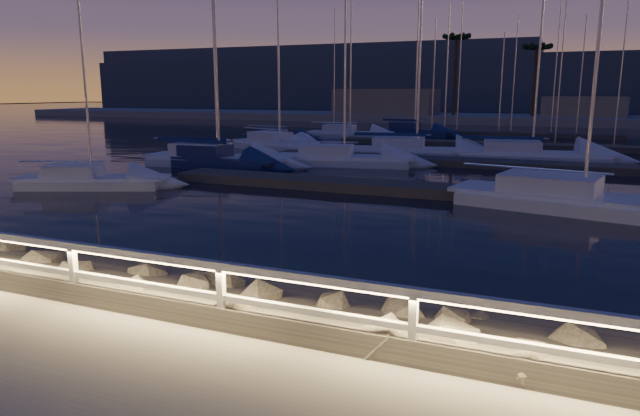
% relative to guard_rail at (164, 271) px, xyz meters
% --- Properties ---
extents(ground, '(400.00, 400.00, 0.00)m').
position_rel_guard_rail_xyz_m(ground, '(0.07, 0.00, -0.77)').
color(ground, '#A4A094').
rests_on(ground, ground).
extents(harbor_water, '(400.00, 440.00, 0.60)m').
position_rel_guard_rail_xyz_m(harbor_water, '(0.07, 31.22, -1.74)').
color(harbor_water, black).
rests_on(harbor_water, ground).
extents(guard_rail, '(44.11, 0.12, 1.06)m').
position_rel_guard_rail_xyz_m(guard_rail, '(0.00, 0.00, 0.00)').
color(guard_rail, white).
rests_on(guard_rail, ground).
extents(riprap, '(33.81, 2.50, 1.20)m').
position_rel_guard_rail_xyz_m(riprap, '(4.98, 1.01, -0.89)').
color(riprap, '#6B675B').
rests_on(riprap, ground).
extents(floating_docks, '(22.00, 36.00, 0.40)m').
position_rel_guard_rail_xyz_m(floating_docks, '(0.07, 32.50, -1.17)').
color(floating_docks, '#5F594F').
rests_on(floating_docks, ground).
extents(far_shore, '(160.00, 14.00, 5.20)m').
position_rel_guard_rail_xyz_m(far_shore, '(-0.06, 74.05, -0.48)').
color(far_shore, '#A4A094').
rests_on(far_shore, ground).
extents(palm_left, '(3.00, 3.00, 11.20)m').
position_rel_guard_rail_xyz_m(palm_left, '(-7.93, 72.00, 9.36)').
color(palm_left, brown).
rests_on(palm_left, ground).
extents(palm_center, '(3.00, 3.00, 9.70)m').
position_rel_guard_rail_xyz_m(palm_center, '(2.07, 73.00, 8.01)').
color(palm_center, brown).
rests_on(palm_center, ground).
extents(distant_hills, '(230.00, 37.50, 18.00)m').
position_rel_guard_rail_xyz_m(distant_hills, '(-22.06, 133.69, 3.96)').
color(distant_hills, '#3B475B').
rests_on(distant_hills, ground).
extents(sailboat_a, '(7.62, 2.80, 12.79)m').
position_rel_guard_rail_xyz_m(sailboat_a, '(-11.92, 19.89, -0.92)').
color(sailboat_a, navy).
rests_on(sailboat_a, ground).
extents(sailboat_b, '(6.71, 4.21, 11.13)m').
position_rel_guard_rail_xyz_m(sailboat_b, '(-13.42, 11.93, -0.98)').
color(sailboat_b, white).
rests_on(sailboat_b, ground).
extents(sailboat_c, '(8.39, 3.85, 13.75)m').
position_rel_guard_rail_xyz_m(sailboat_c, '(-5.91, 23.56, -0.94)').
color(sailboat_c, white).
rests_on(sailboat_c, ground).
extents(sailboat_d, '(9.56, 4.54, 15.60)m').
position_rel_guard_rail_xyz_m(sailboat_d, '(6.37, 14.95, -0.93)').
color(sailboat_d, white).
rests_on(sailboat_d, ground).
extents(sailboat_f, '(8.75, 3.39, 14.56)m').
position_rel_guard_rail_xyz_m(sailboat_f, '(-12.39, 20.41, -0.91)').
color(sailboat_f, white).
rests_on(sailboat_f, ground).
extents(sailboat_g, '(9.32, 4.26, 15.28)m').
position_rel_guard_rail_xyz_m(sailboat_g, '(-3.03, 29.09, -0.91)').
color(sailboat_g, white).
rests_on(sailboat_g, ground).
extents(sailboat_i, '(6.82, 2.45, 11.46)m').
position_rel_guard_rail_xyz_m(sailboat_i, '(-16.29, 36.07, -0.95)').
color(sailboat_i, navy).
rests_on(sailboat_i, ground).
extents(sailboat_j, '(8.59, 5.29, 14.22)m').
position_rel_guard_rail_xyz_m(sailboat_j, '(-13.22, 29.93, -0.91)').
color(sailboat_j, white).
rests_on(sailboat_j, ground).
extents(sailboat_l, '(9.50, 3.89, 15.62)m').
position_rel_guard_rail_xyz_m(sailboat_l, '(3.92, 29.80, -0.93)').
color(sailboat_l, white).
rests_on(sailboat_l, ground).
extents(sailboat_m, '(7.82, 3.45, 12.96)m').
position_rel_guard_rail_xyz_m(sailboat_m, '(-7.44, 47.13, -0.92)').
color(sailboat_m, navy).
rests_on(sailboat_m, ground).
extents(sailboat_n, '(7.93, 2.98, 13.23)m').
position_rel_guard_rail_xyz_m(sailboat_n, '(-12.26, 42.15, -0.93)').
color(sailboat_n, white).
rests_on(sailboat_n, ground).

